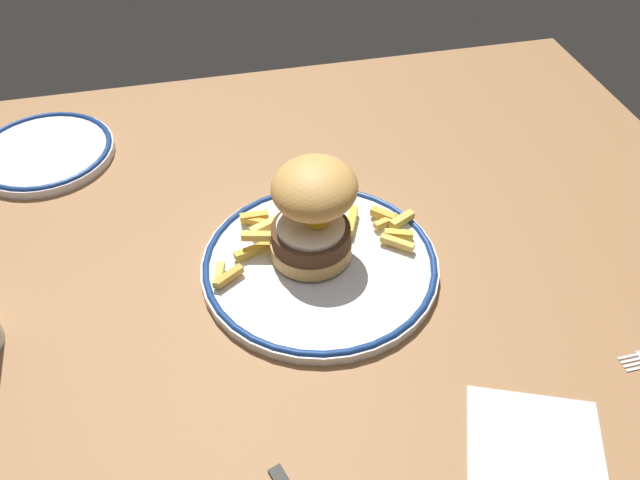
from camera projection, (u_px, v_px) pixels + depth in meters
ground_plane at (305, 317)px, 72.19cm from camera, size 112.77×102.63×4.00cm
dinner_plate at (320, 264)px, 74.17cm from camera, size 27.11×27.11×1.60cm
burger at (313, 211)px, 71.12cm from camera, size 13.49×13.60×11.42cm
fries_pile at (315, 230)px, 76.28cm from camera, size 25.02×13.16×2.64cm
side_plate at (45, 152)px, 89.86cm from camera, size 18.80×18.80×1.60cm
napkin at (536, 450)px, 58.16cm from camera, size 15.68×15.61×0.40cm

